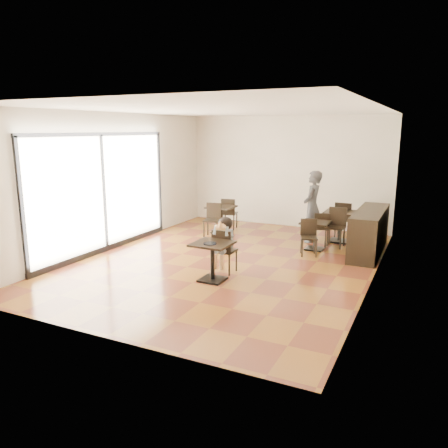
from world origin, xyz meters
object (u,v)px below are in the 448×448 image
Objects in this scene: child_chair at (225,251)px; chair_mid_b at (309,238)px; cafe_table_left at (221,219)px; cafe_table_back at (340,227)px; chair_back_a at (344,220)px; cafe_table_mid at (315,236)px; chair_back_b at (335,228)px; child_table at (212,262)px; adult_patron at (312,207)px; chair_left_a at (230,213)px; child at (225,245)px; chair_mid_a at (321,228)px; chair_left_b at (212,220)px.

child_chair is 1.09× the size of chair_mid_b.
cafe_table_back is (3.15, 0.41, 0.02)m from cafe_table_left.
cafe_table_back is 0.56m from chair_back_a.
chair_back_b is at bearing 49.80° from cafe_table_mid.
child_table is 0.41× the size of adult_patron.
chair_back_b is (1.57, 3.46, 0.10)m from child_table.
chair_back_a is (3.15, 0.96, 0.10)m from cafe_table_left.
adult_patron is 2.67× the size of cafe_table_mid.
chair_mid_b reaches higher than cafe_table_mid.
chair_left_a is at bearing -97.91° from adult_patron.
child_table is 4.44m from chair_left_a.
child_chair is at bearing -62.47° from cafe_table_left.
child_chair is at bearing 90.00° from child_table.
adult_patron is at bearing 73.83° from child.
chair_mid_a is at bearing -0.78° from cafe_table_left.
chair_back_b is (3.15, 0.41, 0.03)m from chair_left_b.
child_table is 3.44m from chair_left_b.
cafe_table_back is 0.83× the size of chair_back_b.
cafe_table_left is at bearing 168.04° from cafe_table_mid.
chair_mid_a is at bearing -111.52° from child_chair.
cafe_table_back is (0.38, 1.00, 0.06)m from cafe_table_mid.
cafe_table_left is at bearing 113.82° from child_table.
child is 3.80m from cafe_table_back.
cafe_table_mid is 0.71× the size of chair_back_b.
child is 1.26× the size of chair_left_a.
chair_left_a is (-1.59, 3.60, 0.00)m from child_chair.
chair_back_b is at bearing -2.91° from chair_left_b.
cafe_table_back is (1.57, 3.46, -0.05)m from child_chair.
adult_patron is 0.94m from cafe_table_mid.
cafe_table_left is 3.00m from chair_mid_b.
chair_mid_b is 1.07m from chair_back_b.
child reaches higher than cafe_table_mid.
chair_left_b is at bearing 79.68° from chair_left_a.
chair_left_b is (-2.77, 0.04, 0.11)m from cafe_table_mid.
child_table is 1.00× the size of cafe_table_left.
adult_patron reaches higher than cafe_table_left.
chair_left_a is 3.18m from chair_back_a.
chair_back_a reaches higher than cafe_table_back.
cafe_table_mid is at bearing 78.32° from chair_back_a.
adult_patron is 0.82m from chair_back_b.
child is 1.38× the size of chair_mid_a.
adult_patron is at bearing 54.66° from chair_back_a.
cafe_table_back is (1.57, 3.46, -0.17)m from child.
cafe_table_back is at bearing 92.06° from chair_back_b.
chair_back_a reaches higher than chair_left_a.
child_chair reaches higher than cafe_table_mid.
cafe_table_mid is at bearing 23.31° from adult_patron.
chair_mid_a is (1.19, 3.01, -0.15)m from child.
child_chair is at bearing -116.24° from chair_back_b.
cafe_table_back is at bearing 69.23° from cafe_table_mid.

